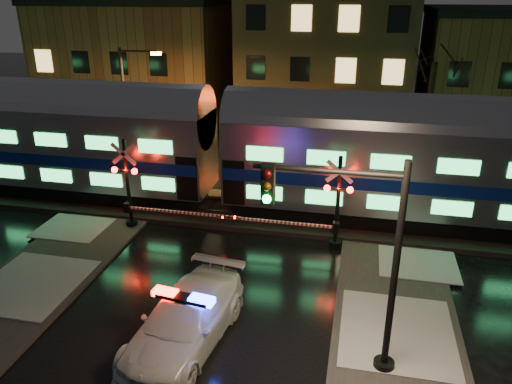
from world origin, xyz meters
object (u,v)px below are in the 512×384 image
at_px(traffic_light, 357,265).
at_px(streetlight, 129,104).
at_px(police_car, 185,321).
at_px(crossing_signal_right, 328,212).
at_px(crossing_signal_left, 135,194).

bearing_deg(traffic_light, streetlight, 142.72).
relative_size(police_car, traffic_light, 0.91).
bearing_deg(crossing_signal_right, traffic_light, -80.11).
bearing_deg(police_car, crossing_signal_left, 131.57).
relative_size(crossing_signal_left, streetlight, 0.82).
distance_m(traffic_light, streetlight, 18.91).
relative_size(traffic_light, streetlight, 0.88).
distance_m(crossing_signal_left, streetlight, 7.82).
height_order(crossing_signal_right, crossing_signal_left, crossing_signal_left).
height_order(crossing_signal_right, streetlight, streetlight).
bearing_deg(crossing_signal_left, traffic_light, -35.78).
relative_size(police_car, crossing_signal_left, 0.98).
relative_size(crossing_signal_right, streetlight, 0.79).
xyz_separation_m(crossing_signal_right, streetlight, (-11.76, 6.69, 2.49)).
height_order(crossing_signal_right, traffic_light, traffic_light).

